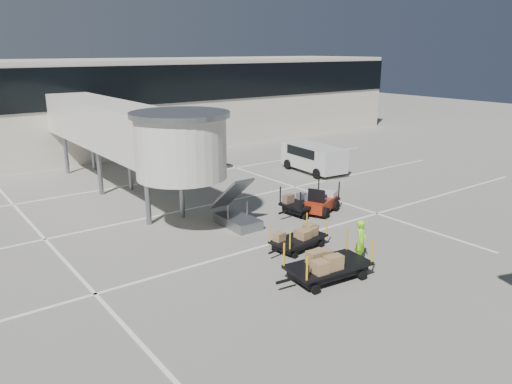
% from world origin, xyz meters
% --- Properties ---
extents(ground, '(140.00, 140.00, 0.00)m').
position_xyz_m(ground, '(0.00, 0.00, 0.00)').
color(ground, '#9E998D').
rests_on(ground, ground).
extents(lane_markings, '(40.00, 30.00, 0.02)m').
position_xyz_m(lane_markings, '(-0.67, 9.33, 0.01)').
color(lane_markings, white).
rests_on(lane_markings, ground).
extents(terminal, '(64.00, 12.11, 15.20)m').
position_xyz_m(terminal, '(-0.35, 29.94, 4.11)').
color(terminal, beige).
rests_on(terminal, ground).
extents(jet_bridge, '(5.70, 20.40, 6.03)m').
position_xyz_m(jet_bridge, '(-3.97, 12.26, 4.28)').
color(jet_bridge, silver).
rests_on(jet_bridge, ground).
extents(baggage_tug, '(2.61, 2.24, 1.54)m').
position_xyz_m(baggage_tug, '(3.61, 4.02, 0.56)').
color(baggage_tug, maroon).
rests_on(baggage_tug, ground).
extents(suitcase_cart, '(4.21, 2.01, 1.62)m').
position_xyz_m(suitcase_cart, '(3.27, 4.56, 0.58)').
color(suitcase_cart, black).
rests_on(suitcase_cart, ground).
extents(box_cart_near, '(3.39, 1.70, 1.30)m').
position_xyz_m(box_cart_near, '(-0.97, 0.75, 0.50)').
color(box_cart_near, black).
rests_on(box_cart_near, ground).
extents(box_cart_far, '(4.20, 2.01, 1.62)m').
position_xyz_m(box_cart_far, '(-2.03, -2.30, 0.57)').
color(box_cart_far, black).
rests_on(box_cart_far, ground).
extents(ground_worker, '(0.81, 0.70, 1.88)m').
position_xyz_m(ground_worker, '(0.31, -1.87, 0.94)').
color(ground_worker, '#88F419').
rests_on(ground_worker, ground).
extents(minivan, '(2.70, 5.49, 2.02)m').
position_xyz_m(minivan, '(9.90, 11.55, 1.21)').
color(minivan, silver).
rests_on(minivan, ground).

